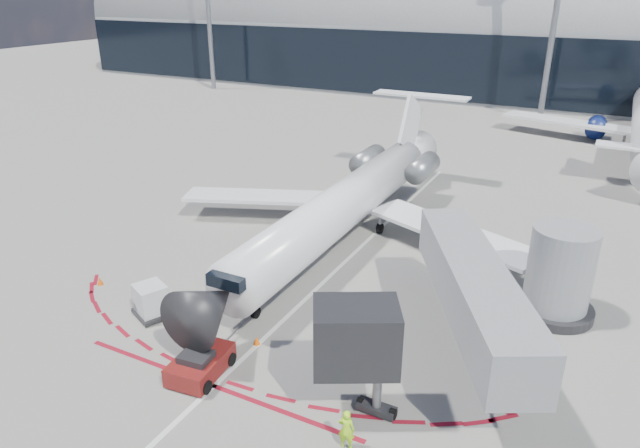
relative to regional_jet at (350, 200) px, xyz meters
The scene contains 13 objects.
ground 6.03m from the regional_jet, 75.21° to the right, with size 260.00×260.00×0.00m, color slate.
apron_centerline 4.40m from the regional_jet, 66.91° to the right, with size 0.25×40.00×0.01m, color silver.
apron_stop_bar 17.01m from the regional_jet, 85.27° to the right, with size 14.00×0.25×0.01m, color maroon.
terminal_building 60.03m from the regional_jet, 88.67° to the left, with size 150.00×24.15×24.00m.
jet_bridge 13.91m from the regional_jet, 36.48° to the right, with size 10.03×15.20×4.90m.
light_mast_west 61.86m from the regional_jet, 135.57° to the left, with size 0.70×0.70×25.00m, color gray.
light_mast_centre 44.34m from the regional_jet, 81.50° to the left, with size 0.70×0.70×25.00m, color gray.
regional_jet is the anchor object (origin of this frame).
pushback_tug 16.47m from the regional_jet, 88.64° to the right, with size 2.30×4.83×1.24m.
ramp_worker 19.08m from the regional_jet, 65.62° to the right, with size 0.62×0.41×1.70m, color #AEFF1A.
uld_container 14.61m from the regional_jet, 109.44° to the right, with size 2.34×2.21×1.74m.
safety_cone_left 16.08m from the regional_jet, 127.86° to the right, with size 0.33×0.33×0.46m, color #F85805.
safety_cone_right 13.63m from the regional_jet, 84.28° to the right, with size 0.32×0.32×0.44m, color #F85805.
Camera 1 is at (13.02, -26.83, 15.84)m, focal length 32.00 mm.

